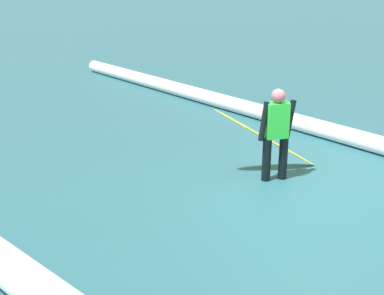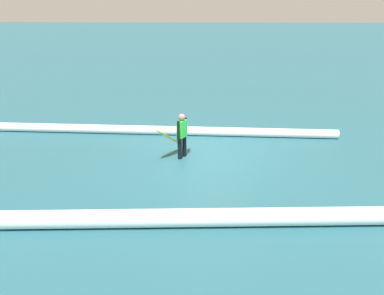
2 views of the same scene
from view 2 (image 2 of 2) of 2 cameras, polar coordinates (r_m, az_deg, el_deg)
ground_plane at (r=13.71m, az=1.82°, el=-1.39°), size 144.30×144.30×0.00m
surfer at (r=13.45m, az=-1.38°, el=1.94°), size 0.34×0.58×1.47m
surfboard at (r=13.73m, az=-2.70°, el=1.14°), size 1.10×1.73×1.16m
wave_crest_foreground at (r=16.12m, az=-7.17°, el=2.40°), size 14.89×0.98×0.33m
wave_crest_midground at (r=9.72m, az=1.44°, el=-9.52°), size 16.59×1.28×0.43m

